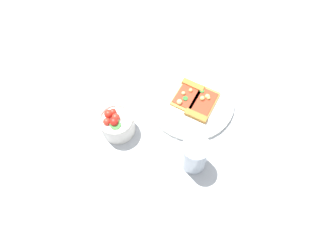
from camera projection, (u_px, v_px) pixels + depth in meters
ground_plane at (189, 100)px, 0.99m from camera, size 2.40×2.40×0.00m
plate at (192, 101)px, 0.98m from camera, size 0.28×0.28×0.01m
pizza_slice_near at (188, 94)px, 0.97m from camera, size 0.11×0.13×0.02m
pizza_slice_far at (202, 105)px, 0.96m from camera, size 0.12×0.14×0.02m
salad_bowl at (117, 123)px, 0.90m from camera, size 0.10×0.10×0.09m
soda_glass at (195, 155)px, 0.84m from camera, size 0.08×0.08×0.12m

